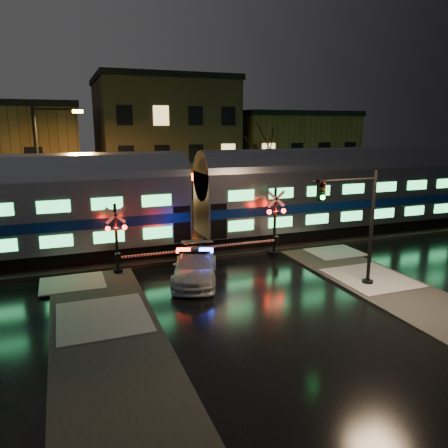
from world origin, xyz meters
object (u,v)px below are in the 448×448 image
at_px(police_car, 195,266).
at_px(traffic_light, 357,228).
at_px(streetlight, 44,168).
at_px(crossing_signal_right, 270,230).
at_px(crossing_signal_left, 124,246).

distance_m(police_car, traffic_light, 7.96).
xyz_separation_m(police_car, streetlight, (-6.83, 8.91, 4.29)).
xyz_separation_m(crossing_signal_right, streetlight, (-12.05, 6.69, 3.36)).
bearing_deg(traffic_light, police_car, 148.87).
distance_m(crossing_signal_right, crossing_signal_left, 8.33).
bearing_deg(crossing_signal_right, crossing_signal_left, -179.94).
distance_m(crossing_signal_left, streetlight, 8.43).
bearing_deg(crossing_signal_right, streetlight, 150.94).
bearing_deg(streetlight, traffic_light, -42.91).
relative_size(crossing_signal_left, streetlight, 0.60).
relative_size(police_car, crossing_signal_left, 1.05).
distance_m(crossing_signal_right, streetlight, 14.18).
height_order(police_car, streetlight, streetlight).
xyz_separation_m(crossing_signal_left, traffic_light, (9.82, -5.88, 1.43)).
xyz_separation_m(police_car, crossing_signal_left, (-3.11, 2.20, 0.79)).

